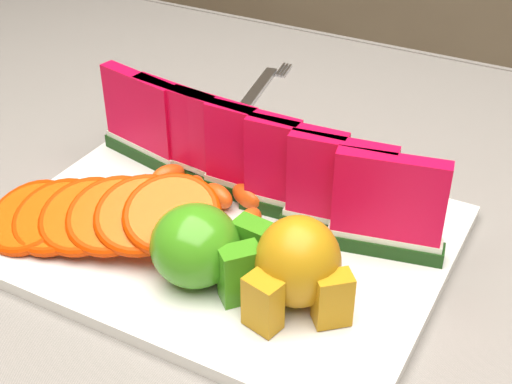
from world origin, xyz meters
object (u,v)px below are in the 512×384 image
at_px(platter, 224,235).
at_px(pear_cluster, 298,266).
at_px(apple_cluster, 204,248).
at_px(fork, 256,93).

distance_m(platter, pear_cluster, 0.12).
bearing_deg(apple_cluster, platter, 107.24).
bearing_deg(platter, fork, 112.85).
relative_size(platter, pear_cluster, 4.42).
relative_size(apple_cluster, fork, 0.58).
relative_size(platter, apple_cluster, 3.53).
bearing_deg(fork, platter, -67.15).
bearing_deg(platter, pear_cluster, -29.25).
xyz_separation_m(platter, fork, (-0.12, 0.28, -0.00)).
distance_m(apple_cluster, pear_cluster, 0.08).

